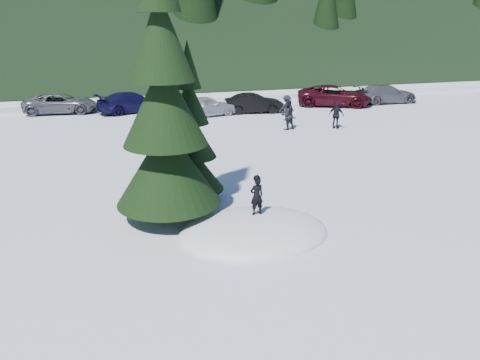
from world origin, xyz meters
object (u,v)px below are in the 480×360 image
object	(u,v)px
adult_2	(287,108)
child_skier	(257,196)
car_7	(386,94)
spruce_short	(190,141)
car_6	(334,96)
adult_1	(336,115)
car_5	(254,103)
adult_0	(288,115)
car_2	(61,103)
car_3	(132,102)
spruce_tall	(165,114)
car_4	(206,106)

from	to	relation	value
adult_2	child_skier	bearing A→B (deg)	60.04
car_7	spruce_short	bearing A→B (deg)	131.03
child_skier	car_6	bearing A→B (deg)	-130.93
child_skier	adult_1	size ratio (longest dim) A/B	0.74
adult_1	car_5	distance (m)	6.66
child_skier	adult_0	distance (m)	13.57
adult_1	car_7	distance (m)	10.24
adult_1	car_2	bearing A→B (deg)	19.57
adult_0	car_2	distance (m)	15.48
spruce_short	car_5	world-z (taller)	spruce_short
car_3	car_7	world-z (taller)	car_7
spruce_tall	adult_0	xyz separation A→B (m)	(8.35, 10.65, -2.48)
car_4	car_7	world-z (taller)	car_7
car_3	car_4	world-z (taller)	car_3
car_6	car_3	bearing A→B (deg)	107.70
adult_2	car_5	xyz separation A→B (m)	(-1.11, 3.00, -0.14)
car_5	adult_0	bearing A→B (deg)	-170.37
car_7	child_skier	bearing A→B (deg)	138.27
child_skier	spruce_short	bearing A→B (deg)	-72.42
car_7	adult_0	bearing A→B (deg)	120.70
spruce_tall	child_skier	distance (m)	3.61
car_2	car_7	world-z (taller)	car_7
child_skier	car_2	world-z (taller)	child_skier
car_2	car_3	bearing A→B (deg)	-97.16
child_skier	spruce_tall	bearing A→B (deg)	-40.29
car_2	car_7	xyz separation A→B (m)	(23.06, -2.80, 0.02)
adult_0	car_6	xyz separation A→B (m)	(6.20, 6.22, -0.10)
adult_0	spruce_tall	bearing A→B (deg)	39.06
adult_2	car_3	distance (m)	10.51
car_2	car_5	world-z (taller)	car_2
spruce_tall	adult_0	distance (m)	13.75
adult_2	car_3	size ratio (longest dim) A/B	0.33
adult_2	car_7	world-z (taller)	adult_2
child_skier	car_3	distance (m)	20.20
adult_0	car_2	bearing A→B (deg)	-48.33
spruce_tall	car_6	world-z (taller)	spruce_tall
spruce_short	car_6	xyz separation A→B (m)	(13.55, 15.47, -1.37)
adult_0	car_4	world-z (taller)	adult_0
spruce_short	adult_1	xyz separation A→B (m)	(10.11, 8.67, -1.32)
car_2	car_4	xyz separation A→B (m)	(9.04, -3.84, 0.00)
spruce_short	car_2	bearing A→B (deg)	106.08
car_6	spruce_tall	bearing A→B (deg)	163.74
adult_0	car_6	bearing A→B (deg)	-147.73
child_skier	adult_2	bearing A→B (deg)	-122.78
adult_1	car_4	distance (m)	8.54
adult_2	car_7	bearing A→B (deg)	-162.90
spruce_short	car_3	size ratio (longest dim) A/B	1.14
spruce_short	car_7	bearing A→B (deg)	40.91
car_5	car_7	bearing A→B (deg)	-78.16
adult_0	car_3	world-z (taller)	adult_0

